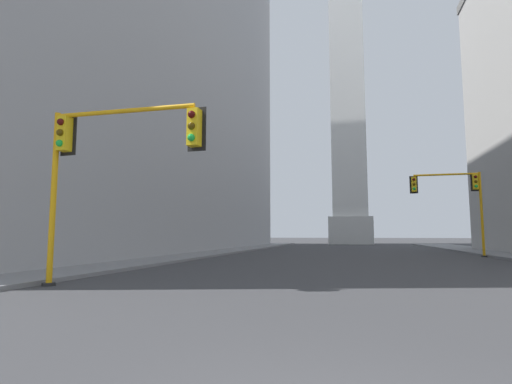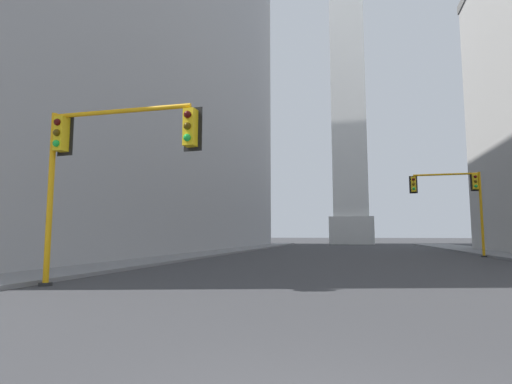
# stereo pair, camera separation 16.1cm
# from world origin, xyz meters

# --- Properties ---
(sidewalk_left) EXTENTS (5.00, 80.02, 0.15)m
(sidewalk_left) POSITION_xyz_m (-11.92, 24.01, 0.07)
(sidewalk_left) COLOR slate
(sidewalk_left) RESTS_ON ground_plane
(building_left) EXTENTS (30.12, 53.84, 42.41)m
(building_left) POSITION_xyz_m (-27.26, 32.34, 21.21)
(building_left) COLOR #9E9EA0
(building_left) RESTS_ON ground_plane
(obelisk) EXTENTS (7.14, 7.14, 72.95)m
(obelisk) POSITION_xyz_m (0.00, 66.69, 35.32)
(obelisk) COLOR silver
(obelisk) RESTS_ON ground_plane
(traffic_light_mid_right) EXTENTS (4.93, 0.52, 6.06)m
(traffic_light_mid_right) POSITION_xyz_m (7.56, 28.36, 4.62)
(traffic_light_mid_right) COLOR orange
(traffic_light_mid_right) RESTS_ON ground_plane
(traffic_light_near_left) EXTENTS (5.19, 0.51, 5.45)m
(traffic_light_near_left) POSITION_xyz_m (-7.32, 7.63, 4.16)
(traffic_light_near_left) COLOR orange
(traffic_light_near_left) RESTS_ON ground_plane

